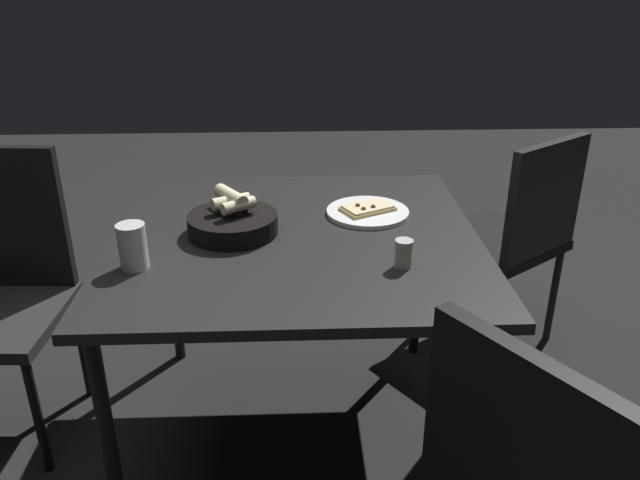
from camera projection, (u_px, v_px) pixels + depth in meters
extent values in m
plane|color=black|center=(299.00, 431.00, 2.19)|extent=(8.00, 8.00, 0.00)
cube|color=black|center=(296.00, 238.00, 1.89)|extent=(1.05, 1.08, 0.03)
cylinder|color=black|center=(172.00, 279.00, 2.45)|extent=(0.04, 0.04, 0.72)
cylinder|color=black|center=(110.00, 451.00, 1.60)|extent=(0.04, 0.04, 0.72)
cylinder|color=black|center=(419.00, 274.00, 2.48)|extent=(0.04, 0.04, 0.72)
cylinder|color=black|center=(484.00, 440.00, 1.64)|extent=(0.04, 0.04, 0.72)
cylinder|color=white|center=(368.00, 212.00, 2.02)|extent=(0.26, 0.26, 0.01)
cube|color=tan|center=(368.00, 209.00, 2.01)|extent=(0.16, 0.19, 0.01)
cube|color=beige|center=(368.00, 206.00, 2.01)|extent=(0.15, 0.17, 0.01)
sphere|color=brown|center=(373.00, 207.00, 2.00)|extent=(0.02, 0.02, 0.02)
sphere|color=brown|center=(363.00, 209.00, 1.98)|extent=(0.02, 0.02, 0.02)
sphere|color=brown|center=(358.00, 206.00, 2.01)|extent=(0.02, 0.02, 0.02)
cylinder|color=black|center=(233.00, 224.00, 1.87)|extent=(0.27, 0.27, 0.06)
cylinder|color=beige|center=(231.00, 202.00, 1.87)|extent=(0.08, 0.12, 0.04)
cylinder|color=beige|center=(231.00, 196.00, 1.87)|extent=(0.14, 0.11, 0.04)
cylinder|color=beige|center=(239.00, 205.00, 1.84)|extent=(0.09, 0.11, 0.04)
cylinder|color=maroon|center=(225.00, 235.00, 1.82)|extent=(0.06, 0.06, 0.03)
cylinder|color=silver|center=(133.00, 246.00, 1.66)|extent=(0.08, 0.08, 0.12)
cylinder|color=orange|center=(134.00, 259.00, 1.67)|extent=(0.07, 0.07, 0.05)
cylinder|color=#BFB299|center=(403.00, 256.00, 1.67)|extent=(0.05, 0.05, 0.06)
cylinder|color=maroon|center=(403.00, 261.00, 1.68)|extent=(0.04, 0.04, 0.03)
cylinder|color=#B7B7BC|center=(404.00, 243.00, 1.66)|extent=(0.05, 0.05, 0.01)
cube|color=black|center=(494.00, 241.00, 2.56)|extent=(0.61, 0.61, 0.04)
cube|color=black|center=(545.00, 200.00, 2.32)|extent=(0.27, 0.36, 0.44)
cylinder|color=black|center=(480.00, 263.00, 2.90)|extent=(0.03, 0.03, 0.43)
cylinder|color=black|center=(423.00, 288.00, 2.68)|extent=(0.03, 0.03, 0.43)
cylinder|color=black|center=(553.00, 295.00, 2.62)|extent=(0.03, 0.03, 0.43)
cylinder|color=black|center=(495.00, 326.00, 2.41)|extent=(0.03, 0.03, 0.43)
cube|color=black|center=(3.00, 218.00, 2.10)|extent=(0.06, 0.42, 0.49)
cylinder|color=black|center=(38.00, 416.00, 1.95)|extent=(0.03, 0.03, 0.42)
cylinder|color=black|center=(82.00, 346.00, 2.29)|extent=(0.03, 0.03, 0.42)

